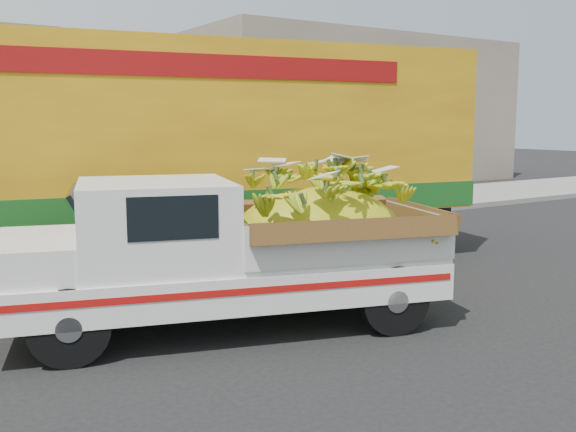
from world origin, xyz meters
TOP-DOWN VIEW (x-y plane):
  - ground at (0.00, 0.00)m, footprint 100.00×100.00m
  - curb at (0.00, 5.86)m, footprint 60.00×0.25m
  - sidewalk at (0.00, 7.96)m, footprint 60.00×4.00m
  - building_right at (14.00, 14.86)m, footprint 14.00×6.00m
  - pickup_truck at (0.46, -0.25)m, footprint 5.53×3.31m
  - semi_trailer at (0.32, 3.40)m, footprint 12.08×4.65m

SIDE VIEW (x-z plane):
  - ground at x=0.00m, z-range 0.00..0.00m
  - sidewalk at x=0.00m, z-range 0.00..0.14m
  - curb at x=0.00m, z-range 0.00..0.15m
  - pickup_truck at x=0.46m, z-range 0.07..1.89m
  - semi_trailer at x=0.32m, z-range 0.22..4.02m
  - building_right at x=14.00m, z-range 0.00..6.00m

